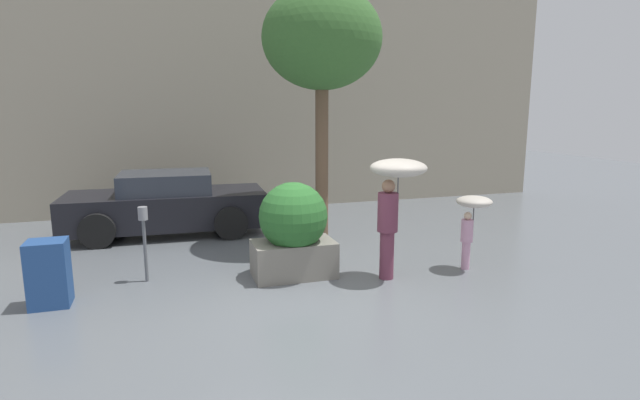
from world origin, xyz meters
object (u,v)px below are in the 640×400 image
parking_meter (144,228)px  newspaper_box (49,273)px  street_tree (322,41)px  person_adult (395,188)px  person_child (472,212)px  planter_box (293,229)px  parked_car_near (167,205)px

parking_meter → newspaper_box: 1.41m
street_tree → newspaper_box: street_tree is taller
person_adult → street_tree: 3.34m
newspaper_box → person_adult: bearing=-4.6°
person_child → street_tree: size_ratio=0.26×
parking_meter → planter_box: bearing=-11.2°
person_child → person_adult: bearing=-131.5°
parked_car_near → street_tree: size_ratio=0.85×
person_adult → parking_meter: (-3.65, 1.01, -0.59)m
planter_box → parked_car_near: size_ratio=0.37×
person_adult → newspaper_box: person_adult is taller
newspaper_box → parking_meter: bearing=27.1°
person_adult → newspaper_box: 4.97m
person_child → parked_car_near: (-4.71, 3.98, -0.34)m
planter_box → parked_car_near: planter_box is taller
street_tree → parking_meter: 4.57m
person_adult → parking_meter: bearing=-170.8°
parked_car_near → parking_meter: bearing=175.6°
planter_box → newspaper_box: bearing=-177.0°
person_adult → street_tree: bearing=125.3°
person_adult → street_tree: (-0.43, 2.28, 2.39)m
person_child → parking_meter: person_child is taller
person_child → planter_box: bearing=-143.4°
person_adult → parked_car_near: (-3.31, 4.00, -0.82)m
person_adult → person_child: size_ratio=1.52×
planter_box → parking_meter: (-2.21, 0.44, 0.08)m
parking_meter → newspaper_box: size_ratio=1.30×
planter_box → person_child: (2.84, -0.54, 0.20)m
planter_box → newspaper_box: planter_box is taller
street_tree → planter_box: bearing=-120.5°
person_adult → parking_meter: person_adult is taller
newspaper_box → street_tree: bearing=23.1°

